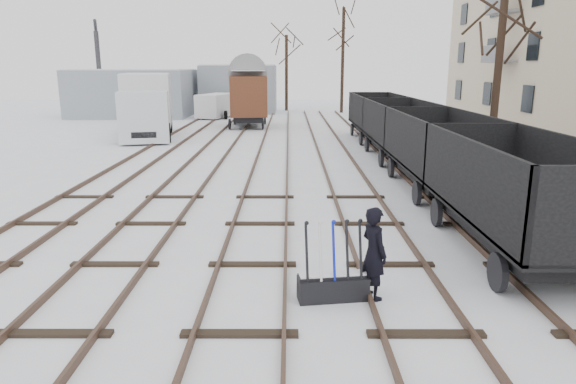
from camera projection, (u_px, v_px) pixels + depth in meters
The scene contains 17 objects.
ground at pixel (253, 266), 11.17m from camera, with size 120.00×120.00×0.00m, color white.
tracks at pixel (272, 157), 24.44m from camera, with size 13.90×52.00×0.16m.
shed_left at pixel (135, 93), 45.70m from camera, with size 10.00×8.00×4.10m.
shed_right at pixel (240, 89), 49.52m from camera, with size 7.00×6.00×4.50m.
ground_frame at pixel (333, 285), 9.49m from camera, with size 1.35×0.60×1.49m.
worker at pixel (374, 253), 9.44m from camera, with size 0.64×0.42×1.75m, color black.
freight_wagon_a at pixel (516, 210), 11.71m from camera, with size 2.62×6.56×2.68m.
freight_wagon_b at pixel (438, 161), 17.93m from camera, with size 2.62×6.56×2.68m.
freight_wagon_c at pixel (399, 137), 24.15m from camera, with size 2.62×6.56×2.68m.
freight_wagon_d at pixel (377, 123), 30.37m from camera, with size 2.62×6.56×2.68m.
box_van_wagon at pixel (248, 94), 36.94m from camera, with size 3.31×5.53×4.02m.
lorry at pixel (147, 105), 31.66m from camera, with size 3.94×8.84×3.87m.
panel_van at pixel (217, 105), 44.05m from camera, with size 3.20×4.98×2.03m.
crane at pixel (102, 92), 44.66m from camera, with size 2.06×4.87×8.16m.
tree_near at pixel (497, 86), 20.23m from camera, with size 0.30×0.30×6.97m, color black.
tree_far_left at pixel (286, 73), 50.93m from camera, with size 0.30×0.30×7.33m, color black.
tree_far_right at pixel (343, 61), 48.28m from camera, with size 0.30×0.30×9.62m, color black.
Camera 1 is at (0.80, -10.47, 4.19)m, focal length 32.00 mm.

